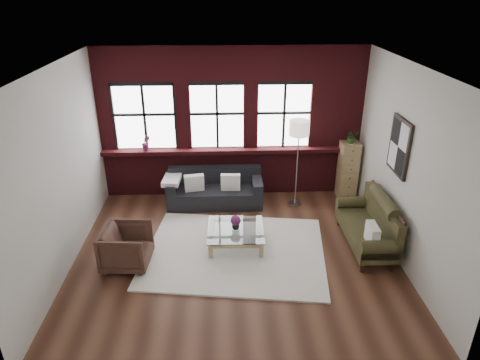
{
  "coord_description": "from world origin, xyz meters",
  "views": [
    {
      "loc": [
        -0.18,
        -6.19,
        4.32
      ],
      "look_at": [
        0.1,
        0.6,
        1.15
      ],
      "focal_mm": 32.0,
      "sensor_mm": 36.0,
      "label": 1
    }
  ],
  "objects_px": {
    "vintage_settee": "(366,224)",
    "floor_lamp": "(297,161)",
    "armchair": "(127,247)",
    "dark_sofa": "(215,188)",
    "drawer_chest": "(348,170)",
    "vase": "(236,226)",
    "coffee_table": "(236,237)"
  },
  "relations": [
    {
      "from": "dark_sofa",
      "to": "vintage_settee",
      "type": "height_order",
      "value": "vintage_settee"
    },
    {
      "from": "armchair",
      "to": "vintage_settee",
      "type": "bearing_deg",
      "value": -80.66
    },
    {
      "from": "vintage_settee",
      "to": "drawer_chest",
      "type": "distance_m",
      "value": 1.98
    },
    {
      "from": "vintage_settee",
      "to": "drawer_chest",
      "type": "xyz_separation_m",
      "value": [
        0.19,
        1.96,
        0.16
      ]
    },
    {
      "from": "vase",
      "to": "coffee_table",
      "type": "bearing_deg",
      "value": 180.0
    },
    {
      "from": "vase",
      "to": "floor_lamp",
      "type": "distance_m",
      "value": 2.08
    },
    {
      "from": "armchair",
      "to": "drawer_chest",
      "type": "relative_size",
      "value": 0.62
    },
    {
      "from": "coffee_table",
      "to": "vintage_settee",
      "type": "bearing_deg",
      "value": -3.49
    },
    {
      "from": "dark_sofa",
      "to": "coffee_table",
      "type": "distance_m",
      "value": 1.64
    },
    {
      "from": "armchair",
      "to": "vase",
      "type": "distance_m",
      "value": 1.89
    },
    {
      "from": "drawer_chest",
      "to": "floor_lamp",
      "type": "relative_size",
      "value": 0.63
    },
    {
      "from": "coffee_table",
      "to": "vase",
      "type": "distance_m",
      "value": 0.24
    },
    {
      "from": "drawer_chest",
      "to": "armchair",
      "type": "bearing_deg",
      "value": -151.22
    },
    {
      "from": "floor_lamp",
      "to": "vintage_settee",
      "type": "bearing_deg",
      "value": -59.19
    },
    {
      "from": "vintage_settee",
      "to": "coffee_table",
      "type": "bearing_deg",
      "value": 176.51
    },
    {
      "from": "drawer_chest",
      "to": "vintage_settee",
      "type": "bearing_deg",
      "value": -95.6
    },
    {
      "from": "vase",
      "to": "drawer_chest",
      "type": "xyz_separation_m",
      "value": [
        2.48,
        1.82,
        0.23
      ]
    },
    {
      "from": "vintage_settee",
      "to": "floor_lamp",
      "type": "height_order",
      "value": "floor_lamp"
    },
    {
      "from": "dark_sofa",
      "to": "armchair",
      "type": "xyz_separation_m",
      "value": [
        -1.43,
        -2.12,
        -0.0
      ]
    },
    {
      "from": "dark_sofa",
      "to": "floor_lamp",
      "type": "bearing_deg",
      "value": -2.88
    },
    {
      "from": "vintage_settee",
      "to": "drawer_chest",
      "type": "relative_size",
      "value": 1.38
    },
    {
      "from": "vintage_settee",
      "to": "armchair",
      "type": "relative_size",
      "value": 2.23
    },
    {
      "from": "dark_sofa",
      "to": "armchair",
      "type": "distance_m",
      "value": 2.56
    },
    {
      "from": "vase",
      "to": "floor_lamp",
      "type": "bearing_deg",
      "value": 48.8
    },
    {
      "from": "vintage_settee",
      "to": "vase",
      "type": "height_order",
      "value": "vintage_settee"
    },
    {
      "from": "dark_sofa",
      "to": "floor_lamp",
      "type": "relative_size",
      "value": 0.99
    },
    {
      "from": "vintage_settee",
      "to": "floor_lamp",
      "type": "xyz_separation_m",
      "value": [
        -0.98,
        1.64,
        0.54
      ]
    },
    {
      "from": "vintage_settee",
      "to": "floor_lamp",
      "type": "distance_m",
      "value": 1.98
    },
    {
      "from": "armchair",
      "to": "floor_lamp",
      "type": "relative_size",
      "value": 0.39
    },
    {
      "from": "vase",
      "to": "dark_sofa",
      "type": "bearing_deg",
      "value": 103.67
    },
    {
      "from": "vintage_settee",
      "to": "armchair",
      "type": "xyz_separation_m",
      "value": [
        -4.1,
        -0.4,
        -0.11
      ]
    },
    {
      "from": "vase",
      "to": "vintage_settee",
      "type": "bearing_deg",
      "value": -3.49
    }
  ]
}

